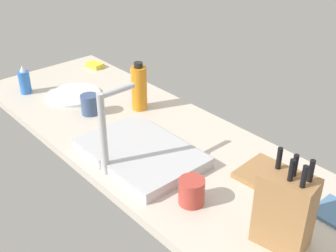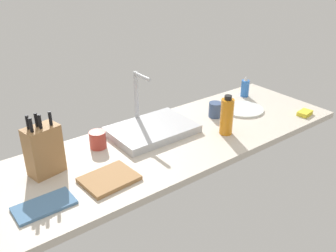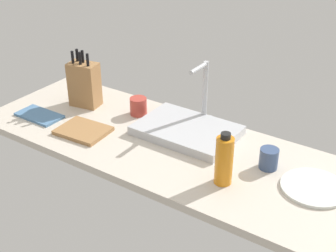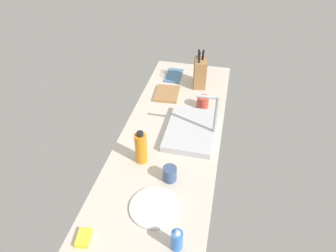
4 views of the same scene
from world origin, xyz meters
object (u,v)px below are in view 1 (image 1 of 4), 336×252
(water_bottle, at_px, (139,88))
(coffee_mug, at_px, (192,191))
(soap_bottle, at_px, (25,81))
(dinner_plate, at_px, (74,95))
(cutting_board, at_px, (273,178))
(dish_sponge, at_px, (95,65))
(sink_basin, at_px, (141,153))
(ceramic_cup, at_px, (90,104))
(knife_block, at_px, (285,210))
(faucet, at_px, (106,127))

(water_bottle, xyz_separation_m, coffee_mug, (-0.61, 0.27, -0.06))
(soap_bottle, xyz_separation_m, dinner_plate, (-0.18, -0.15, -0.05))
(water_bottle, bearing_deg, soap_bottle, 32.26)
(cutting_board, xyz_separation_m, dish_sponge, (1.25, -0.10, 0.00))
(sink_basin, distance_m, ceramic_cup, 0.42)
(knife_block, bearing_deg, coffee_mug, 2.21)
(dinner_plate, relative_size, coffee_mug, 2.92)
(knife_block, xyz_separation_m, coffee_mug, (0.29, 0.07, -0.07))
(knife_block, bearing_deg, sink_basin, -7.93)
(faucet, relative_size, cutting_board, 1.35)
(cutting_board, bearing_deg, faucet, 43.53)
(dinner_plate, distance_m, coffee_mug, 0.92)
(dinner_plate, xyz_separation_m, dish_sponge, (0.24, -0.27, 0.01))
(soap_bottle, distance_m, water_bottle, 0.57)
(soap_bottle, bearing_deg, water_bottle, -147.74)
(ceramic_cup, bearing_deg, knife_block, 178.90)
(cutting_board, height_order, coffee_mug, coffee_mug)
(water_bottle, relative_size, dinner_plate, 0.86)
(coffee_mug, xyz_separation_m, dish_sponge, (1.15, -0.39, -0.03))
(cutting_board, relative_size, dinner_plate, 0.89)
(sink_basin, bearing_deg, coffee_mug, 173.01)
(soap_bottle, bearing_deg, dish_sponge, -82.23)
(faucet, distance_m, cutting_board, 0.58)
(sink_basin, distance_m, dinner_plate, 0.62)
(ceramic_cup, bearing_deg, sink_basin, 173.40)
(sink_basin, bearing_deg, knife_block, -177.20)
(water_bottle, relative_size, coffee_mug, 2.51)
(faucet, bearing_deg, sink_basin, -91.74)
(dish_sponge, bearing_deg, dinner_plate, 131.04)
(coffee_mug, bearing_deg, water_bottle, -24.17)
(knife_block, height_order, dinner_plate, knife_block)
(water_bottle, bearing_deg, faucet, 129.45)
(sink_basin, xyz_separation_m, cutting_board, (-0.40, -0.25, -0.01))
(water_bottle, relative_size, dish_sponge, 2.39)
(knife_block, xyz_separation_m, ceramic_cup, (1.00, -0.02, -0.07))
(dish_sponge, bearing_deg, sink_basin, 157.41)
(sink_basin, xyz_separation_m, soap_bottle, (0.79, 0.07, 0.04))
(soap_bottle, relative_size, water_bottle, 0.64)
(ceramic_cup, bearing_deg, coffee_mug, 173.24)
(ceramic_cup, bearing_deg, faucet, 155.99)
(sink_basin, height_order, faucet, faucet)
(sink_basin, xyz_separation_m, dish_sponge, (0.85, -0.35, -0.01))
(cutting_board, distance_m, dish_sponge, 1.25)
(dinner_plate, distance_m, dish_sponge, 0.36)
(soap_bottle, bearing_deg, ceramic_cup, -163.13)
(faucet, relative_size, ceramic_cup, 3.52)
(water_bottle, bearing_deg, dinner_plate, 26.91)
(dinner_plate, bearing_deg, knife_block, 177.41)
(faucet, distance_m, knife_block, 0.62)
(sink_basin, xyz_separation_m, knife_block, (-0.59, -0.03, 0.09))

